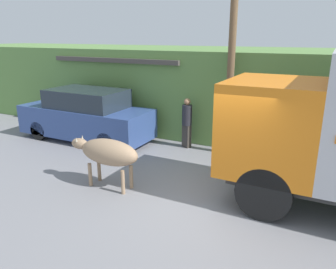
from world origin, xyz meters
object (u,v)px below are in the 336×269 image
object	(u,v)px
parked_suv	(86,116)
pedestrian_on_hill	(187,121)
brown_cow	(108,152)
utility_pole	(232,46)

from	to	relation	value
parked_suv	pedestrian_on_hill	world-z (taller)	parked_suv
brown_cow	utility_pole	size ratio (longest dim) A/B	0.30
brown_cow	utility_pole	distance (m)	4.72
utility_pole	parked_suv	bearing A→B (deg)	-169.19
parked_suv	utility_pole	distance (m)	5.48
pedestrian_on_hill	utility_pole	distance (m)	2.73
utility_pole	pedestrian_on_hill	bearing A→B (deg)	-177.92
brown_cow	parked_suv	bearing A→B (deg)	151.32
parked_suv	pedestrian_on_hill	xyz separation A→B (m)	(3.48, 0.87, 0.04)
brown_cow	parked_suv	world-z (taller)	parked_suv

